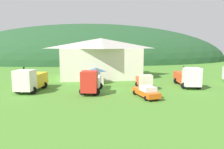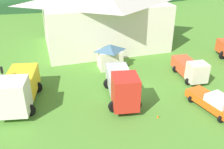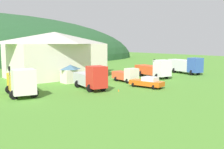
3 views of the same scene
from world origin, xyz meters
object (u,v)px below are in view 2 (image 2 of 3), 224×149
(light_truck_cream, at_px, (190,68))
(traffic_cone_near_pickup, at_px, (158,118))
(crane_truck_red, at_px, (122,85))
(service_pickup_orange, at_px, (214,102))
(traffic_light_west, at_px, (4,81))
(heavy_rig_striped, at_px, (18,89))
(depot_building, at_px, (103,15))
(play_shed_cream, at_px, (110,56))

(light_truck_cream, bearing_deg, traffic_cone_near_pickup, -45.08)
(crane_truck_red, distance_m, service_pickup_orange, 8.42)
(traffic_cone_near_pickup, bearing_deg, light_truck_cream, 40.80)
(traffic_light_west, bearing_deg, heavy_rig_striped, -35.11)
(heavy_rig_striped, xyz_separation_m, traffic_light_west, (-1.14, 0.80, 0.53))
(light_truck_cream, relative_size, service_pickup_orange, 0.98)
(light_truck_cream, height_order, traffic_cone_near_pickup, light_truck_cream)
(traffic_light_west, bearing_deg, depot_building, 44.84)
(light_truck_cream, bearing_deg, crane_truck_red, -71.66)
(service_pickup_orange, bearing_deg, traffic_cone_near_pickup, -105.45)
(heavy_rig_striped, xyz_separation_m, traffic_cone_near_pickup, (11.41, -5.47, -1.80))
(depot_building, xyz_separation_m, heavy_rig_striped, (-11.67, -13.55, -2.67))
(light_truck_cream, distance_m, traffic_cone_near_pickup, 8.85)
(heavy_rig_striped, relative_size, light_truck_cream, 1.35)
(traffic_cone_near_pickup, bearing_deg, traffic_light_west, 153.46)
(light_truck_cream, relative_size, traffic_cone_near_pickup, 8.87)
(depot_building, relative_size, play_shed_cream, 5.90)
(depot_building, relative_size, service_pickup_orange, 3.29)
(heavy_rig_striped, height_order, crane_truck_red, heavy_rig_striped)
(traffic_cone_near_pickup, bearing_deg, service_pickup_orange, -4.14)
(depot_building, xyz_separation_m, traffic_light_west, (-12.82, -12.75, -2.14))
(play_shed_cream, distance_m, light_truck_cream, 9.37)
(heavy_rig_striped, xyz_separation_m, service_pickup_orange, (16.70, -5.85, -0.97))
(crane_truck_red, height_order, service_pickup_orange, crane_truck_red)
(play_shed_cream, bearing_deg, heavy_rig_striped, -151.92)
(depot_building, distance_m, service_pickup_orange, 20.37)
(service_pickup_orange, bearing_deg, crane_truck_red, -129.03)
(traffic_light_west, bearing_deg, crane_truck_red, -14.82)
(traffic_cone_near_pickup, bearing_deg, crane_truck_red, 121.18)
(heavy_rig_striped, xyz_separation_m, crane_truck_red, (9.29, -1.96, -0.10))
(play_shed_cream, relative_size, traffic_cone_near_pickup, 5.06)
(service_pickup_orange, bearing_deg, light_truck_cream, 156.20)
(crane_truck_red, bearing_deg, traffic_cone_near_pickup, 40.45)
(traffic_light_west, relative_size, traffic_cone_near_pickup, 6.29)
(heavy_rig_striped, bearing_deg, service_pickup_orange, 81.82)
(light_truck_cream, bearing_deg, service_pickup_orange, -8.36)
(traffic_cone_near_pickup, bearing_deg, heavy_rig_striped, 154.40)
(play_shed_cream, xyz_separation_m, service_pickup_orange, (6.42, -11.33, -0.73))
(crane_truck_red, relative_size, traffic_light_west, 1.96)
(service_pickup_orange, xyz_separation_m, traffic_cone_near_pickup, (-5.29, 0.38, -0.83))
(crane_truck_red, height_order, traffic_cone_near_pickup, crane_truck_red)
(traffic_light_west, bearing_deg, traffic_cone_near_pickup, -26.54)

